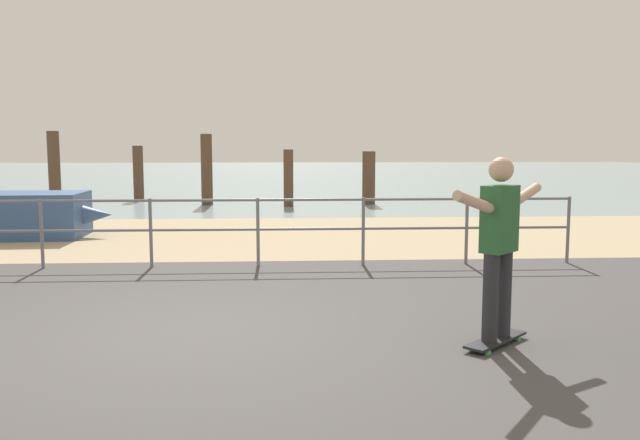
{
  "coord_description": "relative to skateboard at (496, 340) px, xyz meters",
  "views": [
    {
      "loc": [
        1.01,
        -6.11,
        1.85
      ],
      "look_at": [
        1.47,
        2.0,
        0.9
      ],
      "focal_mm": 36.57,
      "sensor_mm": 36.0,
      "label": 1
    }
  ],
  "objects": [
    {
      "name": "ground_plane",
      "position": [
        -2.94,
        -0.56,
        -0.07
      ],
      "size": [
        24.0,
        10.0,
        0.04
      ],
      "primitive_type": "cube",
      "color": "#474444",
      "rests_on": "ground"
    },
    {
      "name": "beach_strip",
      "position": [
        -2.94,
        7.44,
        -0.07
      ],
      "size": [
        24.0,
        6.0,
        0.04
      ],
      "primitive_type": "cube",
      "color": "tan",
      "rests_on": "ground"
    },
    {
      "name": "sea_surface",
      "position": [
        -2.94,
        35.44,
        -0.07
      ],
      "size": [
        72.0,
        50.0,
        0.04
      ],
      "primitive_type": "cube",
      "color": "#849EA3",
      "rests_on": "ground"
    },
    {
      "name": "railing_fence",
      "position": [
        -4.7,
        4.04,
        0.63
      ],
      "size": [
        14.35,
        0.05,
        1.05
      ],
      "color": "slate",
      "rests_on": "ground"
    },
    {
      "name": "skateboard",
      "position": [
        0.0,
        0.0,
        0.0
      ],
      "size": [
        0.72,
        0.69,
        0.08
      ],
      "color": "black",
      "rests_on": "ground"
    },
    {
      "name": "skateboarder",
      "position": [
        -0.0,
        0.0,
        0.95
      ],
      "size": [
        1.12,
        1.05,
        1.65
      ],
      "color": "#26262B",
      "rests_on": "skateboard"
    },
    {
      "name": "groyne_post_0",
      "position": [
        -9.15,
        15.36,
        1.06
      ],
      "size": [
        0.37,
        0.37,
        2.26
      ],
      "primitive_type": "cylinder",
      "color": "#513826",
      "rests_on": "ground"
    },
    {
      "name": "groyne_post_1",
      "position": [
        -6.69,
        16.07,
        0.83
      ],
      "size": [
        0.33,
        0.33,
        1.8
      ],
      "primitive_type": "cylinder",
      "color": "#513826",
      "rests_on": "ground"
    },
    {
      "name": "groyne_post_2",
      "position": [
        -4.23,
        14.16,
        1.01
      ],
      "size": [
        0.34,
        0.34,
        2.16
      ],
      "primitive_type": "cylinder",
      "color": "#513826",
      "rests_on": "ground"
    },
    {
      "name": "groyne_post_3",
      "position": [
        -1.77,
        13.53,
        0.78
      ],
      "size": [
        0.29,
        0.29,
        1.69
      ],
      "primitive_type": "cylinder",
      "color": "#513826",
      "rests_on": "ground"
    },
    {
      "name": "groyne_post_4",
      "position": [
        0.68,
        14.12,
        0.75
      ],
      "size": [
        0.4,
        0.4,
        1.63
      ],
      "primitive_type": "cylinder",
      "color": "#513826",
      "rests_on": "ground"
    }
  ]
}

